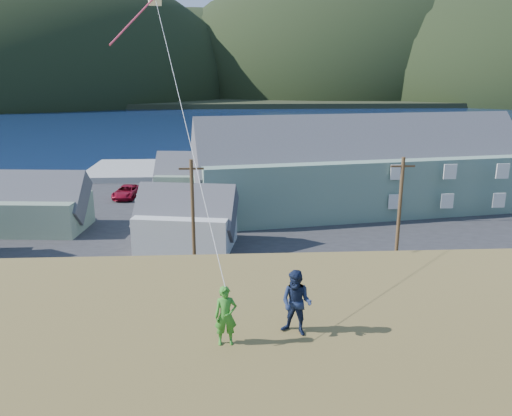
% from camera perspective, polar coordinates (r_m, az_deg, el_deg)
% --- Properties ---
extents(ground, '(900.00, 900.00, 0.00)m').
position_cam_1_polar(ground, '(33.00, -3.74, -9.43)').
color(ground, '#0A1638').
rests_on(ground, ground).
extents(grass_strip, '(110.00, 8.00, 0.10)m').
position_cam_1_polar(grass_strip, '(31.17, -3.77, -10.88)').
color(grass_strip, '#4C3D19').
rests_on(grass_strip, ground).
extents(waterfront_lot, '(72.00, 36.00, 0.12)m').
position_cam_1_polar(waterfront_lot, '(48.96, -3.59, -1.07)').
color(waterfront_lot, '#28282B').
rests_on(waterfront_lot, ground).
extents(wharf, '(26.00, 14.00, 0.90)m').
position_cam_1_polar(wharf, '(71.55, -8.33, 4.31)').
color(wharf, gray).
rests_on(wharf, ground).
extents(far_shore, '(900.00, 320.00, 2.00)m').
position_cam_1_polar(far_shore, '(360.24, -3.34, 13.11)').
color(far_shore, black).
rests_on(far_shore, ground).
extents(far_hills, '(760.00, 265.00, 143.00)m').
position_cam_1_polar(far_hills, '(311.60, 3.38, 12.97)').
color(far_hills, black).
rests_on(far_hills, ground).
extents(lodge, '(34.61, 14.52, 11.80)m').
position_cam_1_polar(lodge, '(51.66, 12.00, 4.60)').
color(lodge, gray).
rests_on(lodge, waterfront_lot).
extents(shed_palegreen_near, '(9.42, 6.37, 6.50)m').
position_cam_1_polar(shed_palegreen_near, '(48.33, -23.93, 0.36)').
color(shed_palegreen_near, slate).
rests_on(shed_palegreen_near, waterfront_lot).
extents(shed_white, '(8.63, 6.47, 6.26)m').
position_cam_1_polar(shed_white, '(40.22, -7.98, -1.31)').
color(shed_white, silver).
rests_on(shed_white, waterfront_lot).
extents(shed_palegreen_far, '(10.00, 6.33, 6.39)m').
position_cam_1_polar(shed_palegreen_far, '(56.16, -6.55, 3.49)').
color(shed_palegreen_far, slate).
rests_on(shed_palegreen_far, waterfront_lot).
extents(utility_poles, '(27.63, 0.24, 8.42)m').
position_cam_1_polar(utility_poles, '(32.98, -7.22, -1.56)').
color(utility_poles, '#47331E').
rests_on(utility_poles, waterfront_lot).
extents(parked_cars, '(20.38, 13.69, 1.51)m').
position_cam_1_polar(parked_cars, '(53.79, -14.03, 0.83)').
color(parked_cars, maroon).
rests_on(parked_cars, waterfront_lot).
extents(kite_flyer_green, '(0.58, 0.41, 1.52)m').
position_cam_1_polar(kite_flyer_green, '(12.53, -3.49, -12.20)').
color(kite_flyer_green, '#308123').
rests_on(kite_flyer_green, hillside).
extents(kite_flyer_navy, '(1.05, 0.97, 1.73)m').
position_cam_1_polar(kite_flyer_navy, '(12.95, 4.65, -10.76)').
color(kite_flyer_navy, '#17213F').
rests_on(kite_flyer_navy, hillside).
extents(kite_rig, '(1.87, 4.55, 11.75)m').
position_cam_1_polar(kite_rig, '(19.65, -11.73, 21.84)').
color(kite_rig, '#FAFBBF').
rests_on(kite_rig, ground).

